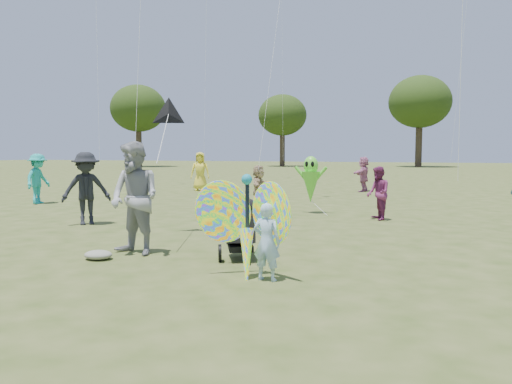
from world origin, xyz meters
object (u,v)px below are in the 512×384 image
Objects in this scene: crowd_j at (363,174)px; butterfly_kite at (247,226)px; crowd_i at (38,179)px; alien_kite at (311,181)px; child_girl at (267,242)px; crowd_e at (378,193)px; crowd_g at (200,171)px; jogging_stroller at (241,224)px; adult_man at (135,198)px; crowd_d at (259,186)px; crowd_b at (86,188)px.

butterfly_kite is at bearing 13.39° from crowd_j.
crowd_i is 9.89m from alien_kite.
butterfly_kite is at bearing -10.62° from child_girl.
crowd_i is at bearing -177.55° from alien_kite.
crowd_g is (-8.98, 7.69, 0.18)m from crowd_e.
jogging_stroller is at bearing -128.29° from crowd_i.
crowd_j is (2.23, 15.81, -0.22)m from adult_man.
adult_man reaches higher than butterfly_kite.
crowd_e is at bearing -98.75° from crowd_i.
crowd_j reaches higher than crowd_d.
jogging_stroller is at bearing 24.21° from adult_man.
adult_man is 2.01m from jogging_stroller.
alien_kite reaches higher than crowd_j.
crowd_e is 6.08m from jogging_stroller.
butterfly_kite is (10.67, -7.45, -0.12)m from crowd_i.
child_girl is 8.06m from alien_kite.
crowd_e is 1.29× the size of jogging_stroller.
crowd_g is 7.85m from crowd_i.
child_girl is at bearing -131.10° from crowd_i.
crowd_g is at bearing 135.29° from alien_kite.
crowd_j is (2.56, 7.76, 0.11)m from crowd_d.
crowd_e is (7.01, 3.30, -0.19)m from crowd_b.
alien_kite is at bearing 9.02° from crowd_j.
crowd_i is at bearing 155.79° from adult_man.
child_girl is at bearing -81.92° from alien_kite.
crowd_d is at bearing 106.85° from adult_man.
crowd_b reaches higher than crowd_i.
crowd_d is (-0.33, 8.05, -0.32)m from adult_man.
child_girl is 0.55× the size of adult_man.
crowd_d is at bearing 81.42° from jogging_stroller.
crowd_e reaches higher than child_girl.
alien_kite is (4.94, 4.15, 0.04)m from crowd_b.
crowd_e is at bearing 79.66° from butterfly_kite.
jogging_stroller is at bearing -65.75° from crowd_b.
butterfly_kite is at bearing -32.50° from crowd_e.
crowd_j is (7.45, 1.99, -0.10)m from crowd_g.
adult_man is 4.31m from crowd_b.
crowd_j reaches higher than jogging_stroller.
crowd_b is at bearing -98.08° from crowd_g.
child_girl is 13.36m from crowd_i.
crowd_i is (-4.94, 3.73, -0.04)m from crowd_b.
crowd_g is 15.27m from jogging_stroller.
crowd_e is 0.82× the size of crowd_i.
adult_man is at bearing 160.25° from butterfly_kite.
crowd_e is (3.77, 6.13, -0.29)m from adult_man.
jogging_stroller is at bearing -87.93° from alien_kite.
crowd_i is at bearing 145.07° from butterfly_kite.
crowd_g is 1.61× the size of jogging_stroller.
crowd_i is (-8.19, 6.56, -0.14)m from adult_man.
alien_kite is at bearing -94.23° from crowd_i.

